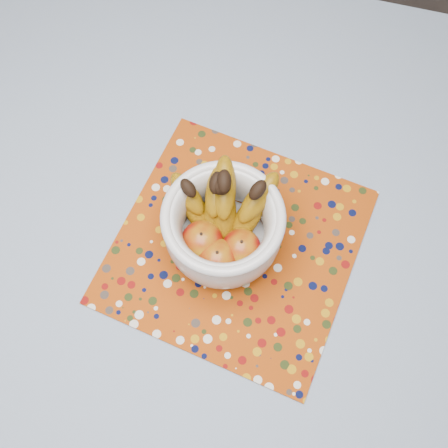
% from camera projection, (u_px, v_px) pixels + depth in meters
% --- Properties ---
extents(table, '(1.20, 1.20, 0.75)m').
position_uv_depth(table, '(176.00, 251.00, 1.03)').
color(table, brown).
rests_on(table, ground).
extents(tablecloth, '(1.32, 1.32, 0.01)m').
position_uv_depth(tablecloth, '(172.00, 236.00, 0.96)').
color(tablecloth, slate).
rests_on(tablecloth, table).
extents(placemat, '(0.47, 0.47, 0.00)m').
position_uv_depth(placemat, '(236.00, 246.00, 0.94)').
color(placemat, '#923607').
rests_on(placemat, tablecloth).
extents(fruit_bowl, '(0.24, 0.22, 0.17)m').
position_uv_depth(fruit_bowl, '(223.00, 220.00, 0.88)').
color(fruit_bowl, silver).
rests_on(fruit_bowl, placemat).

